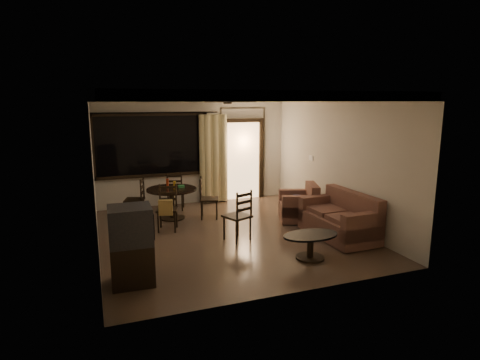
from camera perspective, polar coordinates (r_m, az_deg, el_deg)
name	(u,v)px	position (r m, az deg, el deg)	size (l,w,h in m)	color
ground	(228,234)	(8.26, -1.67, -7.64)	(5.50, 5.50, 0.00)	#7F6651
room_shell	(228,136)	(9.72, -1.75, 6.27)	(5.50, 6.70, 5.50)	beige
dining_table	(172,195)	(9.27, -9.67, -2.09)	(1.13, 1.13, 0.93)	black
dining_chair_west	(135,207)	(9.47, -14.66, -3.74)	(0.53, 0.53, 0.95)	black
dining_chair_east	(209,206)	(9.28, -4.47, -3.72)	(0.53, 0.53, 0.95)	black
dining_chair_south	(167,216)	(8.51, -10.28, -5.09)	(0.53, 0.56, 0.95)	black
dining_chair_north	(176,198)	(10.10, -9.12, -2.59)	(0.53, 0.53, 0.95)	black
tv_cabinet	(131,245)	(6.15, -15.18, -8.97)	(0.64, 0.57, 1.18)	black
sofa	(341,220)	(8.22, 14.20, -5.52)	(0.92, 1.67, 0.88)	#3F251D
armchair	(301,206)	(9.17, 8.61, -3.64)	(1.04, 1.04, 0.82)	#3F251D
coffee_table	(310,242)	(7.03, 9.99, -8.74)	(0.99, 0.60, 0.44)	black
side_chair	(238,225)	(7.81, -0.34, -6.44)	(0.58, 0.58, 1.01)	black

